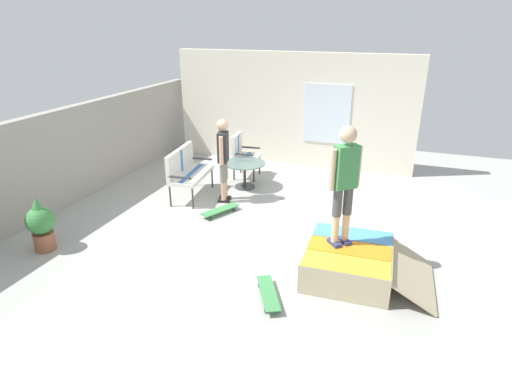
% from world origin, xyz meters
% --- Properties ---
extents(ground_plane, '(12.00, 12.00, 0.10)m').
position_xyz_m(ground_plane, '(0.00, 0.00, -0.05)').
color(ground_plane, '#A8A8A3').
extents(back_wall_cinderblock, '(9.00, 0.20, 1.88)m').
position_xyz_m(back_wall_cinderblock, '(0.00, 4.00, 0.94)').
color(back_wall_cinderblock, '#9E998E').
rests_on(back_wall_cinderblock, ground_plane).
extents(house_facade, '(0.23, 6.00, 2.74)m').
position_xyz_m(house_facade, '(3.80, 0.49, 1.37)').
color(house_facade, silver).
rests_on(house_facade, ground_plane).
extents(skate_ramp, '(1.37, 1.83, 0.45)m').
position_xyz_m(skate_ramp, '(-0.95, -1.71, 0.22)').
color(skate_ramp, tan).
rests_on(skate_ramp, ground_plane).
extents(patio_bench, '(1.31, 0.69, 1.02)m').
position_xyz_m(patio_bench, '(0.90, 1.92, 0.62)').
color(patio_bench, '#38383D').
rests_on(patio_bench, ground_plane).
extents(patio_chair_near_house, '(0.67, 0.61, 1.02)m').
position_xyz_m(patio_chair_near_house, '(2.38, 1.27, 0.61)').
color(patio_chair_near_house, '#38383D').
rests_on(patio_chair_near_house, ground_plane).
extents(patio_table, '(0.90, 0.90, 0.57)m').
position_xyz_m(patio_table, '(1.77, 0.97, 0.40)').
color(patio_table, '#38383D').
rests_on(patio_table, ground_plane).
extents(person_watching, '(0.47, 0.30, 1.68)m').
position_xyz_m(person_watching, '(0.94, 1.10, 0.98)').
color(person_watching, black).
rests_on(person_watching, ground_plane).
extents(person_skater, '(0.37, 0.38, 1.73)m').
position_xyz_m(person_skater, '(-0.88, -1.52, 1.46)').
color(person_skater, navy).
rests_on(person_skater, skate_ramp).
extents(skateboard_by_bench, '(0.80, 0.54, 0.10)m').
position_xyz_m(skateboard_by_bench, '(0.31, 0.91, 0.08)').
color(skateboard_by_bench, '#3F8C4C').
rests_on(skateboard_by_bench, ground_plane).
extents(skateboard_spare, '(0.80, 0.55, 0.10)m').
position_xyz_m(skateboard_spare, '(-1.89, -0.78, 0.08)').
color(skateboard_spare, '#3F8C4C').
rests_on(skateboard_spare, ground_plane).
extents(potted_plant, '(0.44, 0.44, 0.92)m').
position_xyz_m(potted_plant, '(-1.87, 3.01, 0.47)').
color(potted_plant, brown).
rests_on(potted_plant, ground_plane).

